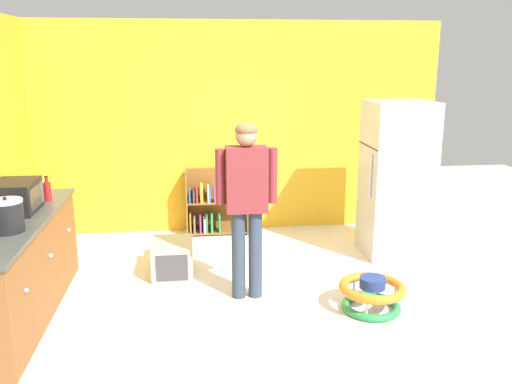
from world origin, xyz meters
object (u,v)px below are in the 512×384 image
bookshelf (213,206)px  blue_cup (28,188)px  refrigerator (396,179)px  crock_pot (7,216)px  microwave (16,197)px  pet_carrier (173,258)px  baby_walker (372,294)px  standing_person (247,195)px  ketchup_bottle (47,191)px  kitchen_counter (15,269)px

bookshelf → blue_cup: size_ratio=8.95×
refrigerator → crock_pot: 4.06m
refrigerator → microwave: 3.99m
pet_carrier → baby_walker: bearing=-30.0°
standing_person → microwave: standing_person is taller
crock_pot → blue_cup: crock_pot is taller
standing_person → ketchup_bottle: size_ratio=6.84×
bookshelf → baby_walker: 2.75m
pet_carrier → ketchup_bottle: (-1.16, -0.19, 0.82)m
kitchen_counter → baby_walker: kitchen_counter is taller
kitchen_counter → microwave: size_ratio=4.60×
kitchen_counter → pet_carrier: 1.58m
bookshelf → crock_pot: (-1.71, -2.47, 0.66)m
crock_pot → microwave: bearing=100.5°
crock_pot → blue_cup: (-0.21, 1.29, -0.08)m
standing_person → blue_cup: 2.30m
baby_walker → ketchup_bottle: size_ratio=2.46×
crock_pot → baby_walker: bearing=1.5°
refrigerator → bookshelf: size_ratio=2.09×
bookshelf → microwave: microwave is taller
microwave → pet_carrier: bearing=22.5°
kitchen_counter → pet_carrier: (1.34, 0.80, -0.27)m
baby_walker → crock_pot: size_ratio=2.09×
kitchen_counter → blue_cup: blue_cup is taller
standing_person → pet_carrier: (-0.73, 0.63, -0.83)m
kitchen_counter → bookshelf: 2.81m
bookshelf → baby_walker: bookshelf is taller
refrigerator → baby_walker: 1.74m
pet_carrier → crock_pot: size_ratio=1.91×
microwave → blue_cup: 0.72m
baby_walker → crock_pot: crock_pot is taller
crock_pot → bookshelf: bearing=55.3°
microwave → ketchup_bottle: microwave is taller
kitchen_counter → bookshelf: (1.82, 2.14, -0.09)m
pet_carrier → microwave: 1.69m
microwave → crock_pot: 0.59m
baby_walker → microwave: 3.32m
refrigerator → pet_carrier: bearing=-172.0°
bookshelf → standing_person: standing_person is taller
kitchen_counter → ketchup_bottle: 0.84m
kitchen_counter → refrigerator: refrigerator is taller
kitchen_counter → baby_walker: size_ratio=3.66×
crock_pot → ketchup_bottle: bearing=85.6°
baby_walker → blue_cup: blue_cup is taller
microwave → ketchup_bottle: (0.18, 0.36, -0.04)m
microwave → crock_pot: (0.11, -0.58, -0.01)m
bookshelf → refrigerator: bearing=-25.5°
pet_carrier → crock_pot: crock_pot is taller
refrigerator → bookshelf: bearing=154.5°
kitchen_counter → bookshelf: kitchen_counter is taller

